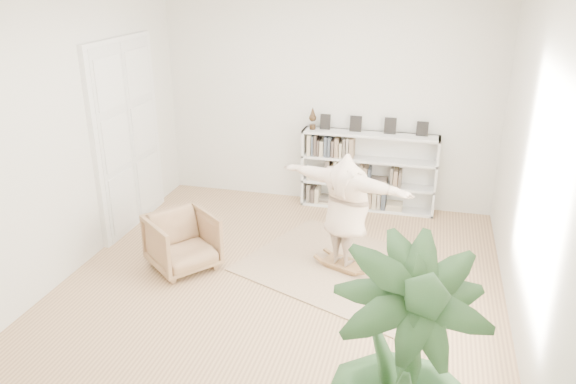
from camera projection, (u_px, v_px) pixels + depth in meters
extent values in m
plane|color=#946D4C|center=(279.00, 287.00, 7.11)|extent=(6.00, 6.00, 0.00)
plane|color=silver|center=(327.00, 97.00, 9.13)|extent=(5.50, 0.00, 5.50)
plane|color=silver|center=(159.00, 285.00, 3.75)|extent=(5.50, 0.00, 5.50)
plane|color=silver|center=(69.00, 135.00, 7.08)|extent=(0.00, 6.00, 6.00)
plane|color=silver|center=(535.00, 172.00, 5.80)|extent=(0.00, 6.00, 6.00)
cube|color=white|center=(127.00, 138.00, 8.39)|extent=(0.08, 1.78, 2.92)
cube|color=silver|center=(114.00, 145.00, 8.02)|extent=(0.06, 0.78, 2.80)
cube|color=silver|center=(142.00, 131.00, 8.74)|extent=(0.06, 0.78, 2.80)
cube|color=silver|center=(304.00, 166.00, 9.46)|extent=(0.04, 0.35, 1.30)
cube|color=silver|center=(436.00, 177.00, 8.96)|extent=(0.04, 0.35, 1.30)
cube|color=silver|center=(369.00, 168.00, 9.35)|extent=(2.20, 0.04, 1.30)
cube|color=silver|center=(366.00, 207.00, 9.45)|extent=(2.20, 0.35, 0.04)
cube|color=silver|center=(368.00, 184.00, 9.30)|extent=(2.20, 0.35, 0.04)
cube|color=silver|center=(369.00, 159.00, 9.13)|extent=(2.20, 0.35, 0.04)
cube|color=silver|center=(370.00, 134.00, 8.98)|extent=(2.20, 0.35, 0.04)
cube|color=black|center=(325.00, 122.00, 9.15)|extent=(0.18, 0.07, 0.24)
cube|color=black|center=(356.00, 124.00, 9.03)|extent=(0.18, 0.07, 0.24)
cube|color=black|center=(390.00, 126.00, 8.90)|extent=(0.18, 0.07, 0.24)
cube|color=black|center=(422.00, 128.00, 8.78)|extent=(0.18, 0.07, 0.24)
imported|color=tan|center=(183.00, 242.00, 7.45)|extent=(1.15, 1.15, 0.75)
cube|color=tan|center=(344.00, 268.00, 7.55)|extent=(3.07, 2.80, 0.02)
cube|color=brown|center=(344.00, 263.00, 7.52)|extent=(0.63, 0.51, 0.03)
cube|color=brown|center=(344.00, 266.00, 7.54)|extent=(0.36, 0.19, 0.04)
cube|color=brown|center=(344.00, 266.00, 7.54)|extent=(0.36, 0.19, 0.04)
cube|color=brown|center=(344.00, 263.00, 7.52)|extent=(0.22, 0.13, 0.11)
cube|color=brown|center=(344.00, 263.00, 7.52)|extent=(0.22, 0.13, 0.11)
imported|color=beige|center=(346.00, 207.00, 7.21)|extent=(1.94, 1.19, 1.53)
imported|color=#2B5229|center=(402.00, 377.00, 4.07)|extent=(1.48, 1.48, 2.02)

